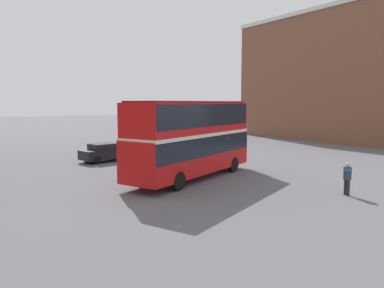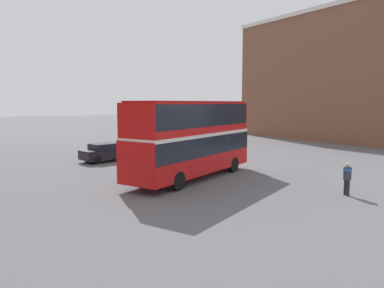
% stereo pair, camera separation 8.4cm
% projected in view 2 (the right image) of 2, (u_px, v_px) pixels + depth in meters
% --- Properties ---
extents(ground_plane, '(240.00, 240.00, 0.00)m').
position_uv_depth(ground_plane, '(206.00, 174.00, 24.80)').
color(ground_plane, '#5B5B60').
extents(building_row_right, '(10.06, 28.77, 15.95)m').
position_uv_depth(building_row_right, '(347.00, 76.00, 46.38)').
color(building_row_right, brown).
rests_on(building_row_right, ground_plane).
extents(double_decker_bus, '(10.57, 6.52, 4.80)m').
position_uv_depth(double_decker_bus, '(192.00, 134.00, 23.02)').
color(double_decker_bus, red).
rests_on(double_decker_bus, ground_plane).
extents(pedestrian_foreground, '(0.55, 0.55, 1.69)m').
position_uv_depth(pedestrian_foreground, '(347.00, 175.00, 18.91)').
color(pedestrian_foreground, '#232328').
rests_on(pedestrian_foreground, ground_plane).
extents(parked_car_kerb_near, '(4.19, 2.48, 1.47)m').
position_uv_depth(parked_car_kerb_near, '(105.00, 152.00, 29.99)').
color(parked_car_kerb_near, black).
rests_on(parked_car_kerb_near, ground_plane).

